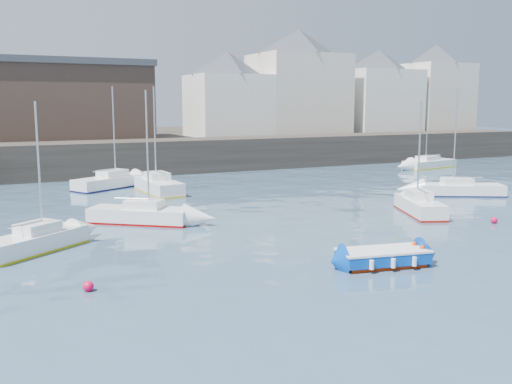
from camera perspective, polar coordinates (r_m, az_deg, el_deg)
name	(u,v)px	position (r m, az deg, el deg)	size (l,w,h in m)	color
water	(401,278)	(21.54, 14.25, -8.38)	(220.00, 220.00, 0.00)	#2D4760
quay_wall	(145,157)	(52.59, -11.04, 3.46)	(90.00, 5.00, 3.00)	#28231E
land_strip	(105,145)	(70.10, -14.86, 4.55)	(90.00, 32.00, 2.80)	#28231E
bldg_east_a	(298,81)	(66.67, 4.27, 10.99)	(13.36, 13.36, 11.80)	beige
bldg_east_b	(378,90)	(72.39, 12.13, 9.90)	(11.88, 11.88, 9.95)	white
bldg_east_c	(435,87)	(78.24, 17.43, 9.97)	(11.14, 11.14, 10.95)	beige
bldg_east_d	(228,93)	(62.14, -2.81, 9.83)	(11.14, 11.14, 8.95)	white
warehouse	(61,100)	(59.10, -18.93, 8.70)	(16.40, 10.40, 7.60)	#3D2D26
blue_dinghy	(383,257)	(22.86, 12.57, -6.34)	(3.75, 2.17, 0.67)	#8B1E01
sailboat_a	(35,241)	(26.20, -21.27, -4.63)	(4.89, 4.14, 6.38)	white
sailboat_b	(140,214)	(30.85, -11.50, -2.22)	(5.35, 4.66, 6.97)	white
sailboat_c	(420,206)	(33.96, 16.04, -1.32)	(3.30, 5.08, 6.40)	white
sailboat_d	(460,189)	(41.73, 19.74, 0.28)	(5.87, 4.32, 7.26)	white
sailboat_f	(159,185)	(41.05, -9.71, 0.66)	(2.13, 5.83, 7.46)	white
sailboat_g	(429,163)	(58.78, 16.94, 2.75)	(6.25, 2.84, 7.63)	white
sailboat_h	(110,182)	(44.04, -14.38, 1.01)	(6.01, 4.54, 7.54)	white
buoy_near	(89,291)	(20.35, -16.40, -9.49)	(0.37, 0.37, 0.37)	#E8063C
buoy_mid	(494,223)	(32.76, 22.69, -2.90)	(0.35, 0.35, 0.35)	#E8063C
buoy_far	(159,219)	(31.71, -9.63, -2.71)	(0.40, 0.40, 0.40)	#E8063C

